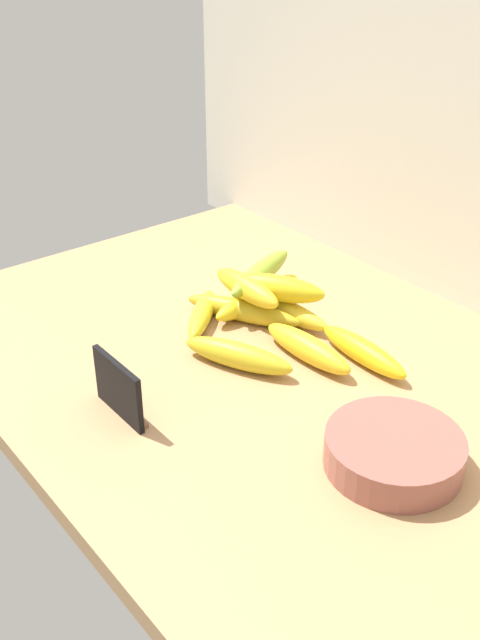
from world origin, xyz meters
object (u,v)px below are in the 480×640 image
(banana_0, at_px, (238,355))
(banana_7, at_px, (247,288))
(banana_1, at_px, (200,315))
(banana_5, at_px, (258,297))
(banana_4, at_px, (308,348))
(chalkboard_sign, at_px, (119,391))
(banana_3, at_px, (363,351))
(banana_2, at_px, (278,307))
(banana_9, at_px, (277,288))
(banana_6, at_px, (243,311))
(banana_8, at_px, (261,273))
(fruit_bowl, at_px, (394,452))

(banana_0, relative_size, banana_7, 1.14)
(banana_1, xyz_separation_m, banana_5, (0.02, 0.11, 0.00))
(banana_4, height_order, banana_7, banana_7)
(chalkboard_sign, relative_size, banana_3, 0.64)
(banana_2, xyz_separation_m, banana_4, (0.13, -0.05, 0.00))
(banana_9, bearing_deg, banana_0, -62.43)
(banana_1, height_order, banana_5, banana_5)
(chalkboard_sign, relative_size, banana_2, 0.54)
(banana_5, bearing_deg, banana_3, 3.19)
(banana_6, relative_size, banana_9, 1.26)
(banana_6, bearing_deg, banana_4, 0.43)
(banana_7, distance_m, banana_8, 0.06)
(banana_2, bearing_deg, banana_9, -66.89)
(chalkboard_sign, xyz_separation_m, banana_1, (-0.13, 0.23, -0.02))
(banana_7, bearing_deg, banana_0, -44.01)
(chalkboard_sign, xyz_separation_m, banana_0, (0.01, 0.20, -0.02))
(banana_4, relative_size, banana_7, 1.10)
(banana_6, relative_size, banana_8, 1.06)
(banana_6, bearing_deg, banana_5, 109.91)
(banana_3, height_order, banana_9, banana_9)
(fruit_bowl, relative_size, banana_1, 1.09)
(banana_8, bearing_deg, banana_5, -52.19)
(banana_1, xyz_separation_m, banana_9, (0.07, 0.11, 0.04))
(banana_0, height_order, banana_3, banana_0)
(banana_5, relative_size, banana_6, 1.01)
(banana_2, height_order, banana_7, banana_7)
(banana_2, relative_size, banana_9, 1.27)
(banana_9, bearing_deg, fruit_bowl, -19.34)
(banana_2, bearing_deg, banana_4, -22.45)
(banana_2, bearing_deg, banana_6, -118.84)
(banana_1, bearing_deg, banana_7, 65.33)
(chalkboard_sign, relative_size, banana_9, 0.68)
(banana_1, xyz_separation_m, banana_7, (0.03, 0.07, 0.04))
(chalkboard_sign, bearing_deg, banana_8, 109.49)
(chalkboard_sign, height_order, banana_1, chalkboard_sign)
(banana_1, relative_size, banana_4, 0.91)
(banana_5, bearing_deg, banana_9, -4.61)
(banana_0, bearing_deg, banana_1, 166.99)
(chalkboard_sign, relative_size, fruit_bowl, 0.65)
(chalkboard_sign, distance_m, banana_9, 0.34)
(fruit_bowl, relative_size, banana_8, 0.89)
(chalkboard_sign, xyz_separation_m, banana_6, (-0.10, 0.29, -0.02))
(banana_3, bearing_deg, banana_8, 179.82)
(banana_2, relative_size, banana_4, 1.19)
(banana_2, height_order, banana_4, banana_4)
(fruit_bowl, xyz_separation_m, banana_6, (-0.40, 0.08, -0.00))
(banana_5, bearing_deg, chalkboard_sign, -71.37)
(banana_2, distance_m, banana_9, 0.04)
(banana_4, xyz_separation_m, banana_8, (-0.18, 0.06, 0.04))
(fruit_bowl, height_order, banana_8, banana_8)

